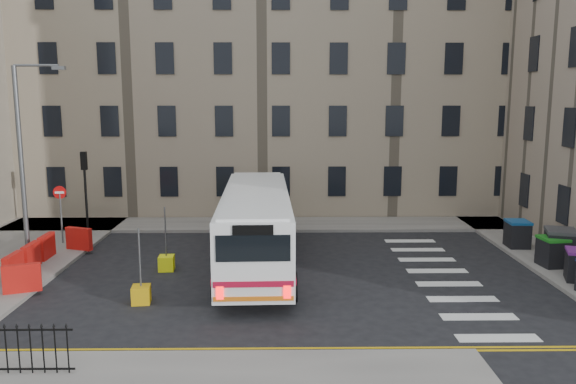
{
  "coord_description": "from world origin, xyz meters",
  "views": [
    {
      "loc": [
        -2.26,
        -21.19,
        6.83
      ],
      "look_at": [
        -1.97,
        1.78,
        3.0
      ],
      "focal_mm": 35.0,
      "sensor_mm": 36.0,
      "label": 1
    }
  ],
  "objects_px": {
    "wheelie_bin_e": "(517,234)",
    "bollard_yellow": "(167,263)",
    "wheelie_bin_c": "(552,251)",
    "wheelie_bin_d": "(560,246)",
    "bollard_chevron": "(141,295)",
    "bus": "(256,224)",
    "streetlamp": "(21,160)"
  },
  "relations": [
    {
      "from": "wheelie_bin_e",
      "to": "bollard_yellow",
      "type": "bearing_deg",
      "value": -167.05
    },
    {
      "from": "wheelie_bin_c",
      "to": "bollard_yellow",
      "type": "height_order",
      "value": "wheelie_bin_c"
    },
    {
      "from": "wheelie_bin_d",
      "to": "bollard_chevron",
      "type": "distance_m",
      "value": 16.57
    },
    {
      "from": "bus",
      "to": "bollard_yellow",
      "type": "height_order",
      "value": "bus"
    },
    {
      "from": "bollard_yellow",
      "to": "bollard_chevron",
      "type": "xyz_separation_m",
      "value": [
        -0.11,
        -3.67,
        0.0
      ]
    },
    {
      "from": "wheelie_bin_c",
      "to": "wheelie_bin_d",
      "type": "relative_size",
      "value": 0.75
    },
    {
      "from": "streetlamp",
      "to": "wheelie_bin_d",
      "type": "distance_m",
      "value": 22.41
    },
    {
      "from": "wheelie_bin_e",
      "to": "bollard_yellow",
      "type": "height_order",
      "value": "wheelie_bin_e"
    },
    {
      "from": "wheelie_bin_c",
      "to": "bollard_chevron",
      "type": "bearing_deg",
      "value": -172.79
    },
    {
      "from": "wheelie_bin_c",
      "to": "wheelie_bin_e",
      "type": "relative_size",
      "value": 0.98
    },
    {
      "from": "wheelie_bin_d",
      "to": "bollard_yellow",
      "type": "bearing_deg",
      "value": -161.56
    },
    {
      "from": "wheelie_bin_c",
      "to": "wheelie_bin_d",
      "type": "bearing_deg",
      "value": 28.43
    },
    {
      "from": "bus",
      "to": "bollard_chevron",
      "type": "xyz_separation_m",
      "value": [
        -3.71,
        -4.11,
        -1.5
      ]
    },
    {
      "from": "streetlamp",
      "to": "bollard_yellow",
      "type": "xyz_separation_m",
      "value": [
        6.13,
        -1.36,
        -4.04
      ]
    },
    {
      "from": "wheelie_bin_c",
      "to": "wheelie_bin_d",
      "type": "xyz_separation_m",
      "value": [
        0.44,
        0.3,
        0.13
      ]
    },
    {
      "from": "wheelie_bin_c",
      "to": "wheelie_bin_e",
      "type": "xyz_separation_m",
      "value": [
        -0.17,
        2.98,
        0.01
      ]
    },
    {
      "from": "wheelie_bin_d",
      "to": "bollard_chevron",
      "type": "height_order",
      "value": "wheelie_bin_d"
    },
    {
      "from": "bus",
      "to": "wheelie_bin_e",
      "type": "distance_m",
      "value": 12.08
    },
    {
      "from": "bus",
      "to": "wheelie_bin_d",
      "type": "relative_size",
      "value": 7.24
    },
    {
      "from": "wheelie_bin_e",
      "to": "bus",
      "type": "bearing_deg",
      "value": -165.94
    },
    {
      "from": "bus",
      "to": "bollard_yellow",
      "type": "bearing_deg",
      "value": -174.67
    },
    {
      "from": "streetlamp",
      "to": "bollard_yellow",
      "type": "relative_size",
      "value": 13.57
    },
    {
      "from": "wheelie_bin_c",
      "to": "streetlamp",
      "type": "bearing_deg",
      "value": 170.49
    },
    {
      "from": "wheelie_bin_c",
      "to": "wheelie_bin_d",
      "type": "distance_m",
      "value": 0.55
    },
    {
      "from": "streetlamp",
      "to": "bollard_yellow",
      "type": "height_order",
      "value": "streetlamp"
    },
    {
      "from": "wheelie_bin_d",
      "to": "bollard_chevron",
      "type": "xyz_separation_m",
      "value": [
        -16.1,
        -3.88,
        -0.58
      ]
    },
    {
      "from": "wheelie_bin_d",
      "to": "wheelie_bin_e",
      "type": "relative_size",
      "value": 1.31
    },
    {
      "from": "wheelie_bin_d",
      "to": "bollard_yellow",
      "type": "height_order",
      "value": "wheelie_bin_d"
    },
    {
      "from": "streetlamp",
      "to": "wheelie_bin_d",
      "type": "xyz_separation_m",
      "value": [
        22.11,
        -1.15,
        -3.46
      ]
    },
    {
      "from": "wheelie_bin_e",
      "to": "wheelie_bin_c",
      "type": "bearing_deg",
      "value": -84.47
    },
    {
      "from": "bus",
      "to": "bollard_chevron",
      "type": "height_order",
      "value": "bus"
    },
    {
      "from": "wheelie_bin_c",
      "to": "bollard_chevron",
      "type": "relative_size",
      "value": 1.98
    }
  ]
}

